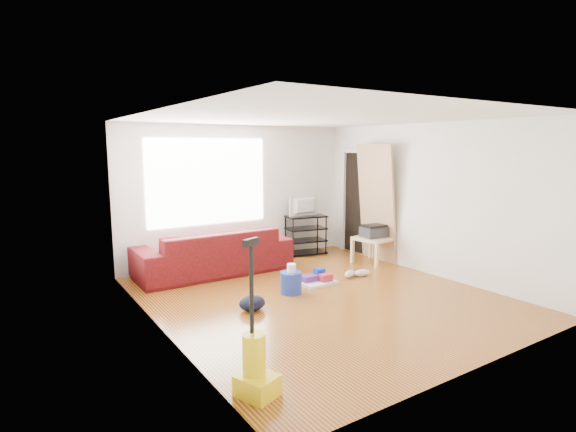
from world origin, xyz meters
TOP-DOWN VIEW (x-y plane):
  - room at (0.07, 0.15)m, footprint 4.51×5.01m
  - sofa at (-0.76, 1.95)m, footprint 2.57×1.01m
  - tv_stand at (1.32, 2.22)m, footprint 0.84×0.57m
  - tv at (1.32, 2.22)m, footprint 0.67×0.09m
  - side_table at (1.95, 0.96)m, footprint 0.69×0.69m
  - printer at (1.95, 0.96)m, footprint 0.46×0.37m
  - bucket at (-0.26, 0.36)m, footprint 0.34×0.34m
  - toilet_paper at (-0.25, 0.36)m, footprint 0.13×0.13m
  - cleaning_tray at (0.35, 0.54)m, footprint 0.55×0.44m
  - backpack at (-1.07, 0.04)m, footprint 0.36×0.29m
  - sneakers at (1.09, 0.46)m, footprint 0.52×0.26m
  - vacuum at (-2.00, -1.74)m, footprint 0.38×0.40m
  - door_panel at (2.13, 1.10)m, footprint 0.27×0.87m

SIDE VIEW (x-z plane):
  - sofa at x=-0.76m, z-range -0.38..0.38m
  - bucket at x=-0.26m, z-range -0.16..0.16m
  - backpack at x=-1.07m, z-range -0.10..0.10m
  - door_panel at x=2.13m, z-range -1.08..1.08m
  - sneakers at x=1.09m, z-range 0.00..0.12m
  - cleaning_tray at x=0.35m, z-range -0.04..0.16m
  - toilet_paper at x=-0.25m, z-range 0.16..0.28m
  - vacuum at x=-2.00m, z-range -0.43..0.93m
  - tv_stand at x=1.32m, z-range 0.01..0.78m
  - side_table at x=1.95m, z-range 0.17..0.65m
  - printer at x=1.95m, z-range 0.48..0.71m
  - tv at x=1.32m, z-range 0.77..1.15m
  - room at x=0.07m, z-range 0.00..2.51m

